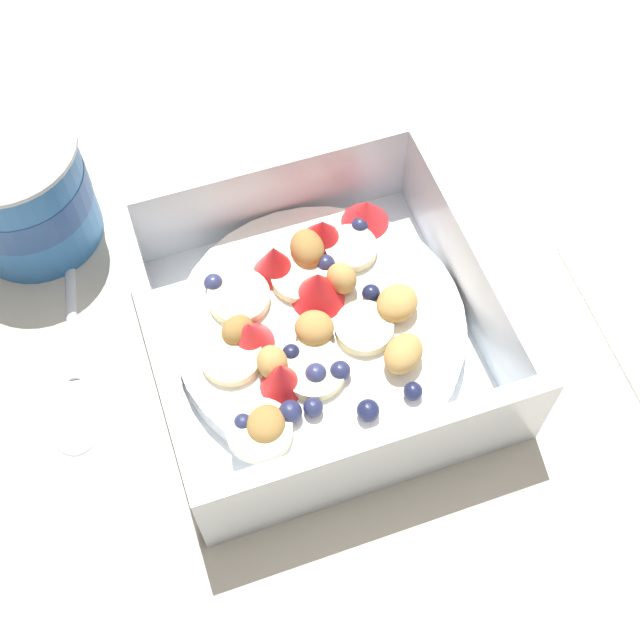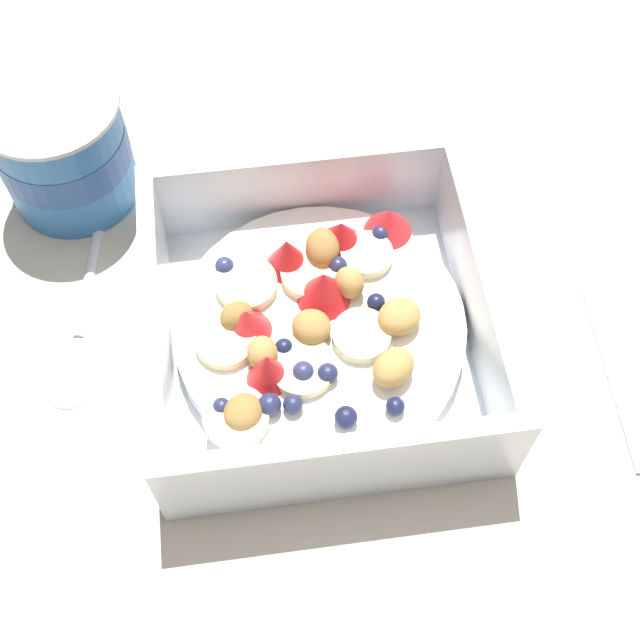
# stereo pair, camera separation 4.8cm
# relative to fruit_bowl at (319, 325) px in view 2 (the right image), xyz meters

# --- Properties ---
(ground_plane) EXTENTS (2.40, 2.40, 0.00)m
(ground_plane) POSITION_rel_fruit_bowl_xyz_m (-0.01, -0.01, -0.02)
(ground_plane) COLOR beige
(fruit_bowl) EXTENTS (0.19, 0.19, 0.07)m
(fruit_bowl) POSITION_rel_fruit_bowl_xyz_m (0.00, 0.00, 0.00)
(fruit_bowl) COLOR white
(fruit_bowl) RESTS_ON ground
(spoon) EXTENTS (0.05, 0.17, 0.01)m
(spoon) POSITION_rel_fruit_bowl_xyz_m (-0.14, 0.03, -0.02)
(spoon) COLOR silver
(spoon) RESTS_ON ground
(yogurt_cup) EXTENTS (0.09, 0.09, 0.08)m
(yogurt_cup) POSITION_rel_fruit_bowl_xyz_m (-0.14, 0.14, 0.02)
(yogurt_cup) COLOR #3370B7
(yogurt_cup) RESTS_ON ground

